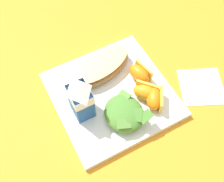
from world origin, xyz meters
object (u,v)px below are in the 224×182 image
white_plate (112,95)px  green_salad_pile (124,113)px  cheesy_pizza_bread (101,67)px  milk_carton (80,98)px  orange_wedge_middle (145,92)px  orange_wedge_front (155,99)px  orange_wedge_rear (140,73)px  paper_napkin (202,86)px

white_plate → green_salad_pile: green_salad_pile is taller
cheesy_pizza_bread → milk_carton: milk_carton is taller
white_plate → orange_wedge_middle: (-0.05, -0.07, 0.03)m
white_plate → orange_wedge_front: 0.11m
orange_wedge_front → orange_wedge_rear: same height
green_salad_pile → orange_wedge_rear: bearing=-48.5°
milk_carton → paper_napkin: size_ratio=1.00×
orange_wedge_front → orange_wedge_middle: size_ratio=1.02×
orange_wedge_middle → paper_napkin: 0.16m
white_plate → green_salad_pile: 0.08m
cheesy_pizza_bread → orange_wedge_front: (-0.14, -0.07, 0.00)m
white_plate → milk_carton: 0.11m
white_plate → milk_carton: bearing=96.5°
milk_carton → orange_wedge_front: milk_carton is taller
paper_napkin → white_plate: bearing=68.9°
cheesy_pizza_bread → orange_wedge_rear: size_ratio=2.75×
cheesy_pizza_bread → paper_napkin: size_ratio=1.67×
green_salad_pile → milk_carton: (0.06, 0.08, 0.04)m
orange_wedge_front → paper_napkin: orange_wedge_front is taller
milk_carton → orange_wedge_middle: size_ratio=1.60×
white_plate → paper_napkin: white_plate is taller
orange_wedge_middle → milk_carton: bearing=76.5°
orange_wedge_front → orange_wedge_rear: 0.08m
green_salad_pile → white_plate: bearing=-4.9°
cheesy_pizza_bread → green_salad_pile: bearing=174.6°
green_salad_pile → orange_wedge_front: bearing=-90.0°
orange_wedge_front → orange_wedge_rear: bearing=-4.4°
orange_wedge_middle → orange_wedge_rear: 0.06m
green_salad_pile → orange_wedge_middle: 0.08m
cheesy_pizza_bread → orange_wedge_rear: (-0.06, -0.08, 0.00)m
green_salad_pile → milk_carton: size_ratio=0.95×
white_plate → milk_carton: size_ratio=2.55×
white_plate → milk_carton: milk_carton is taller
cheesy_pizza_bread → orange_wedge_middle: orange_wedge_middle is taller
orange_wedge_front → paper_napkin: 0.15m
orange_wedge_middle → orange_wedge_rear: same height
cheesy_pizza_bread → milk_carton: size_ratio=1.67×
orange_wedge_middle → paper_napkin: orange_wedge_middle is taller
white_plate → orange_wedge_middle: orange_wedge_middle is taller
cheesy_pizza_bread → orange_wedge_middle: bearing=-153.0°
orange_wedge_middle → cheesy_pizza_bread: bearing=27.0°
orange_wedge_rear → paper_napkin: 0.17m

